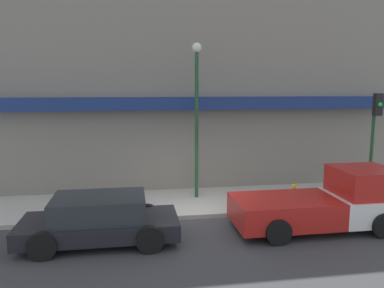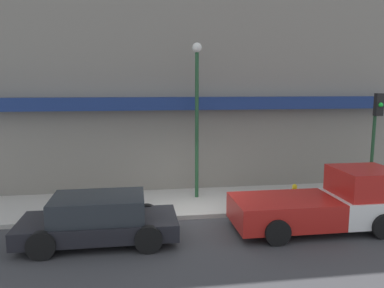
{
  "view_description": "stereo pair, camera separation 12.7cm",
  "coord_description": "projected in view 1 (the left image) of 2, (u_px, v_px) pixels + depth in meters",
  "views": [
    {
      "loc": [
        -1.92,
        -11.81,
        4.4
      ],
      "look_at": [
        0.16,
        1.32,
        2.35
      ],
      "focal_mm": 35.0,
      "sensor_mm": 36.0,
      "label": 1
    },
    {
      "loc": [
        -1.79,
        -11.83,
        4.4
      ],
      "look_at": [
        0.16,
        1.32,
        2.35
      ],
      "focal_mm": 35.0,
      "sensor_mm": 36.0,
      "label": 2
    }
  ],
  "objects": [
    {
      "name": "street_lamp",
      "position": [
        197.0,
        103.0,
        13.99
      ],
      "size": [
        0.36,
        0.36,
        5.84
      ],
      "color": "#1E4728",
      "rests_on": "sidewalk"
    },
    {
      "name": "ground_plane",
      "position": [
        194.0,
        219.0,
        12.49
      ],
      "size": [
        80.0,
        80.0,
        0.0
      ],
      "primitive_type": "plane",
      "color": "#38383A"
    },
    {
      "name": "pickup_truck",
      "position": [
        328.0,
        203.0,
        11.63
      ],
      "size": [
        5.21,
        2.17,
        1.87
      ],
      "rotation": [
        0.0,
        0.0,
        -0.02
      ],
      "color": "white",
      "rests_on": "ground"
    },
    {
      "name": "building",
      "position": [
        176.0,
        57.0,
        16.3
      ],
      "size": [
        19.8,
        3.8,
        11.32
      ],
      "color": "gray",
      "rests_on": "ground"
    },
    {
      "name": "fire_hydrant",
      "position": [
        294.0,
        193.0,
        13.93
      ],
      "size": [
        0.19,
        0.19,
        0.67
      ],
      "color": "yellow",
      "rests_on": "sidewalk"
    },
    {
      "name": "sidewalk",
      "position": [
        187.0,
        202.0,
        14.1
      ],
      "size": [
        36.0,
        3.31,
        0.15
      ],
      "color": "#B7B2A8",
      "rests_on": "ground"
    },
    {
      "name": "parked_car",
      "position": [
        100.0,
        219.0,
        10.59
      ],
      "size": [
        4.41,
        2.08,
        1.35
      ],
      "rotation": [
        0.0,
        0.0,
        -0.02
      ],
      "color": "black",
      "rests_on": "ground"
    },
    {
      "name": "traffic_light",
      "position": [
        375.0,
        128.0,
        13.61
      ],
      "size": [
        0.28,
        0.42,
        4.01
      ],
      "color": "#1E4728",
      "rests_on": "sidewalk"
    }
  ]
}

